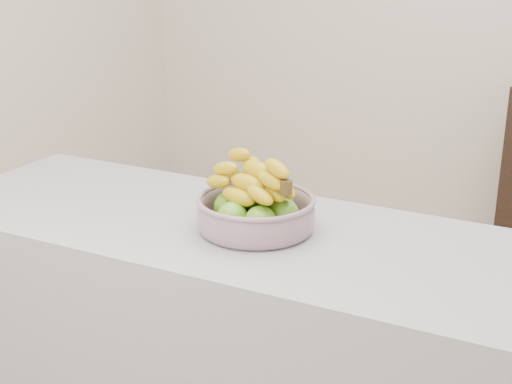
{
  "coord_description": "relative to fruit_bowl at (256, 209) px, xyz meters",
  "views": [
    {
      "loc": [
        0.67,
        -1.9,
        1.58
      ],
      "look_at": [
        -0.09,
        -0.42,
        1.0
      ],
      "focal_mm": 50.0,
      "sensor_mm": 36.0,
      "label": 1
    }
  ],
  "objects": [
    {
      "name": "fruit_bowl",
      "position": [
        0.0,
        0.0,
        0.0
      ],
      "size": [
        0.3,
        0.3,
        0.18
      ],
      "rotation": [
        0.0,
        0.0,
        -0.43
      ],
      "color": "#939EB0",
      "rests_on": "counter"
    }
  ]
}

